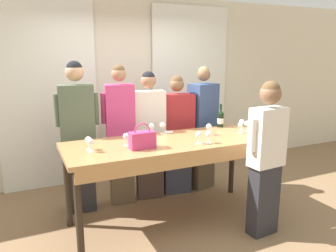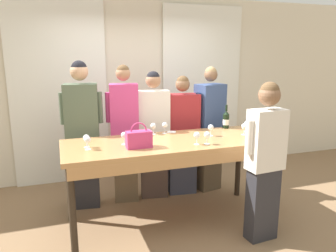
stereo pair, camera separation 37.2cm
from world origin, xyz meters
name	(u,v)px [view 1 (the left image)]	position (x,y,z in m)	size (l,w,h in m)	color
ground_plane	(171,220)	(0.00, 0.00, 0.00)	(18.00, 18.00, 0.00)	#846647
wall_back	(124,88)	(0.00, 1.73, 1.40)	(12.00, 0.06, 2.80)	beige
curtain_panel_left	(48,96)	(-1.14, 1.67, 1.34)	(1.37, 0.03, 2.69)	white
curtain_panel_right	(190,89)	(1.14, 1.67, 1.34)	(1.37, 0.03, 2.69)	white
tasting_bar	(172,150)	(0.00, -0.03, 0.88)	(2.37, 0.89, 0.97)	#B27F4C
wine_bottle	(220,119)	(0.89, 0.36, 1.09)	(0.08, 0.08, 0.31)	black
handbag	(142,140)	(-0.40, -0.15, 1.07)	(0.26, 0.13, 0.27)	#C63870
wine_glass_front_left	(209,134)	(0.32, -0.26, 1.07)	(0.07, 0.07, 0.14)	white
wine_glass_front_mid	(199,135)	(0.21, -0.24, 1.07)	(0.07, 0.07, 0.14)	white
wine_glass_front_right	(209,127)	(0.52, 0.05, 1.07)	(0.07, 0.07, 0.14)	white
wine_glass_center_left	(247,124)	(1.05, 0.00, 1.07)	(0.07, 0.07, 0.14)	white
wine_glass_center_mid	(241,125)	(0.93, -0.03, 1.07)	(0.07, 0.07, 0.14)	white
wine_glass_center_right	(88,140)	(-0.92, 0.03, 1.07)	(0.07, 0.07, 0.14)	white
wine_glass_back_left	(242,122)	(1.04, 0.10, 1.07)	(0.07, 0.07, 0.14)	white
wine_glass_back_mid	(139,134)	(-0.36, 0.06, 1.07)	(0.07, 0.07, 0.14)	white
wine_glass_back_right	(126,137)	(-0.52, 0.01, 1.07)	(0.07, 0.07, 0.14)	white
wine_glass_near_host	(151,127)	(-0.10, 0.35, 1.07)	(0.07, 0.07, 0.14)	white
wine_glass_by_bottle	(90,142)	(-0.91, -0.06, 1.07)	(0.07, 0.07, 0.14)	white
wine_glass_by_handbag	(163,126)	(0.05, 0.35, 1.07)	(0.07, 0.07, 0.14)	white
napkin	(169,132)	(0.15, 0.39, 0.98)	(0.14, 0.14, 0.00)	white
guest_olive_jacket	(78,137)	(-0.90, 0.72, 0.95)	(0.52, 0.32, 1.85)	#28282D
guest_pink_top	(121,134)	(-0.38, 0.72, 0.93)	(0.47, 0.28, 1.80)	brown
guest_cream_sweater	(149,135)	(0.01, 0.72, 0.88)	(0.53, 0.29, 1.71)	#473833
guest_striped_shirt	(177,135)	(0.42, 0.72, 0.83)	(0.56, 0.30, 1.65)	#383D51
guest_navy_coat	(202,128)	(0.83, 0.72, 0.89)	(0.49, 0.34, 1.76)	brown
host_pouring	(266,155)	(0.79, -0.67, 0.89)	(0.49, 0.23, 1.67)	#28282D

